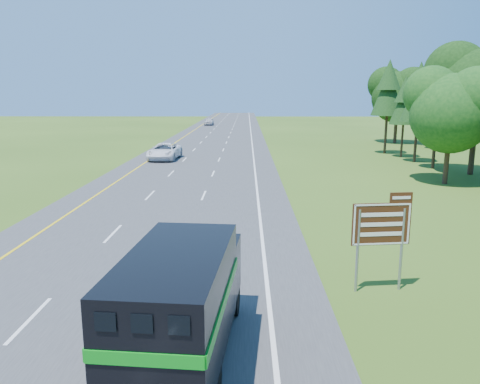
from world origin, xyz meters
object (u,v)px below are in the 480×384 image
(far_car, at_px, (209,122))
(exit_sign, at_px, (382,228))
(horse_truck, at_px, (183,303))
(white_suv, at_px, (165,151))

(far_car, height_order, exit_sign, exit_sign)
(horse_truck, distance_m, white_suv, 39.10)
(horse_truck, height_order, white_suv, horse_truck)
(horse_truck, height_order, far_car, horse_truck)
(horse_truck, distance_m, exit_sign, 7.85)
(white_suv, bearing_deg, horse_truck, -76.37)
(horse_truck, distance_m, far_car, 95.55)
(far_car, relative_size, exit_sign, 1.34)
(white_suv, relative_size, far_car, 1.30)
(horse_truck, xyz_separation_m, exit_sign, (6.21, 4.78, 0.55))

